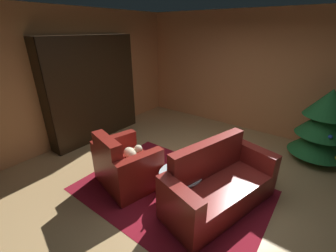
% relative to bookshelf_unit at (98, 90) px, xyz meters
% --- Properties ---
extents(ground_plane, '(7.10, 7.10, 0.00)m').
position_rel_bookshelf_unit_xyz_m(ground_plane, '(2.73, -0.34, -1.08)').
color(ground_plane, tan).
extents(wall_back, '(6.04, 0.06, 2.76)m').
position_rel_bookshelf_unit_xyz_m(wall_back, '(2.73, 2.45, 0.29)').
color(wall_back, '#D68950').
rests_on(wall_back, ground).
extents(wall_left, '(0.06, 5.63, 2.76)m').
position_rel_bookshelf_unit_xyz_m(wall_left, '(-0.26, -0.34, 0.29)').
color(wall_left, '#D68950').
rests_on(wall_left, ground).
extents(area_rug, '(2.80, 2.02, 0.01)m').
position_rel_bookshelf_unit_xyz_m(area_rug, '(2.53, -0.66, -1.08)').
color(area_rug, maroon).
rests_on(area_rug, ground).
extents(bookshelf_unit, '(0.37, 2.12, 2.23)m').
position_rel_bookshelf_unit_xyz_m(bookshelf_unit, '(0.00, 0.00, 0.00)').
color(bookshelf_unit, black).
rests_on(bookshelf_unit, ground).
extents(armchair_red, '(1.11, 0.98, 0.92)m').
position_rel_bookshelf_unit_xyz_m(armchair_red, '(1.82, -0.96, -0.76)').
color(armchair_red, maroon).
rests_on(armchair_red, ground).
extents(couch_red, '(1.15, 1.84, 0.92)m').
position_rel_bookshelf_unit_xyz_m(couch_red, '(3.21, -0.50, -0.77)').
color(couch_red, maroon).
rests_on(couch_red, ground).
extents(coffee_table, '(0.64, 0.64, 0.43)m').
position_rel_bookshelf_unit_xyz_m(coffee_table, '(2.71, -0.70, -0.70)').
color(coffee_table, black).
rests_on(coffee_table, ground).
extents(book_stack_on_table, '(0.23, 0.18, 0.13)m').
position_rel_bookshelf_unit_xyz_m(book_stack_on_table, '(2.76, -0.70, -0.60)').
color(book_stack_on_table, '#478149').
rests_on(book_stack_on_table, coffee_table).
extents(bottle_on_table, '(0.06, 0.06, 0.27)m').
position_rel_bookshelf_unit_xyz_m(bottle_on_table, '(2.54, -0.74, -0.55)').
color(bottle_on_table, '#1E5A25').
rests_on(bottle_on_table, coffee_table).
extents(decorated_tree, '(0.97, 0.97, 1.41)m').
position_rel_bookshelf_unit_xyz_m(decorated_tree, '(4.20, 1.72, -0.36)').
color(decorated_tree, brown).
rests_on(decorated_tree, ground).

